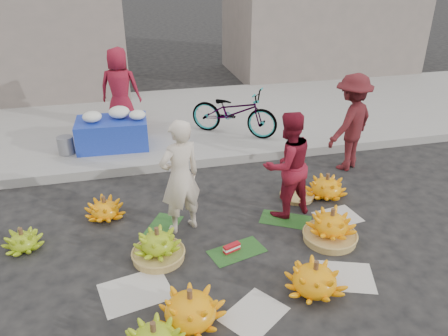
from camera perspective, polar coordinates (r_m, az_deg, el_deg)
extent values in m
plane|color=black|center=(5.40, 2.17, -9.44)|extent=(80.00, 80.00, 0.00)
cube|color=gray|center=(7.21, -2.57, 1.03)|extent=(40.00, 0.25, 0.15)
cube|color=gray|center=(9.13, -5.22, 6.41)|extent=(40.00, 4.00, 0.12)
cylinder|color=#A68545|center=(5.15, -8.54, -11.17)|extent=(0.59, 0.59, 0.09)
cylinder|color=#533621|center=(4.97, -8.78, -8.31)|extent=(0.05, 0.05, 0.12)
cylinder|color=#533621|center=(3.97, -9.24, -19.96)|extent=(0.05, 0.05, 0.12)
cylinder|color=#533621|center=(4.15, -4.50, -16.22)|extent=(0.05, 0.05, 0.12)
cylinder|color=#533621|center=(4.58, 11.94, -12.46)|extent=(0.05, 0.05, 0.12)
cylinder|color=#A68545|center=(5.53, 13.64, -8.72)|extent=(0.64, 0.64, 0.09)
cylinder|color=#533621|center=(5.35, 14.02, -5.75)|extent=(0.05, 0.05, 0.12)
cylinder|color=#533621|center=(6.33, 13.40, -1.21)|extent=(0.05, 0.05, 0.12)
cylinder|color=#533621|center=(5.65, -25.01, -7.66)|extent=(0.05, 0.05, 0.12)
cylinder|color=#533621|center=(5.89, -15.45, -4.12)|extent=(0.05, 0.05, 0.12)
cylinder|color=#A68545|center=(6.34, 9.51, -3.63)|extent=(0.52, 0.52, 0.05)
cube|color=red|center=(5.20, 1.02, -10.37)|extent=(0.22, 0.13, 0.09)
imported|color=beige|center=(5.27, -5.74, -1.21)|extent=(0.62, 0.51, 1.46)
imported|color=maroon|center=(5.64, 8.25, 0.40)|extent=(0.81, 0.69, 1.43)
imported|color=maroon|center=(7.12, 16.21, 5.71)|extent=(1.15, 1.01, 1.54)
cube|color=#1A32AB|center=(7.76, -14.35, 4.43)|extent=(1.22, 0.79, 0.49)
ellipsoid|color=white|center=(7.62, -16.85, 6.38)|extent=(0.32, 0.32, 0.17)
ellipsoid|color=white|center=(7.69, -13.54, 7.06)|extent=(0.35, 0.35, 0.20)
ellipsoid|color=white|center=(7.56, -11.24, 6.78)|extent=(0.28, 0.28, 0.15)
cylinder|color=slate|center=(7.74, -19.96, 2.79)|extent=(0.26, 0.26, 0.30)
imported|color=maroon|center=(8.48, -13.45, 10.07)|extent=(0.85, 0.66, 1.52)
imported|color=gray|center=(8.00, 1.30, 7.35)|extent=(1.41, 1.68, 0.87)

